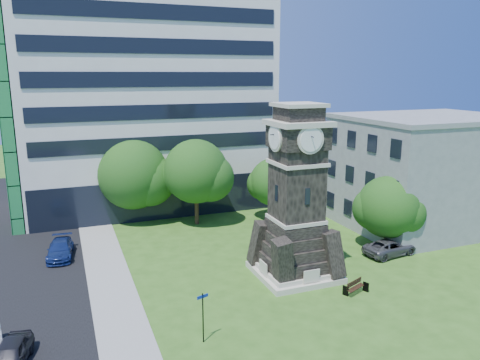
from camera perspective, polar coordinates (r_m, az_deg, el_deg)
name	(u,v)px	position (r m, az deg, el deg)	size (l,w,h in m)	color
ground	(268,293)	(31.70, 3.41, -13.62)	(160.00, 160.00, 0.00)	#305A19
sidewalk	(111,285)	(33.92, -15.45, -12.19)	(3.00, 70.00, 0.06)	gray
clock_tower	(296,204)	(32.74, 6.86, -2.91)	(5.40, 5.40, 12.22)	beige
office_tall	(142,73)	(52.35, -11.84, 12.67)	(26.20, 15.11, 28.60)	white
office_low	(427,171)	(47.30, 21.80, 1.04)	(15.20, 12.20, 10.40)	#939598
car_street_south	(10,356)	(26.86, -26.25, -18.65)	(1.56, 3.87, 1.32)	black
car_street_north	(60,249)	(39.70, -21.06, -7.89)	(1.82, 4.48, 1.30)	navy
car_east_lot	(390,247)	(39.43, 17.80, -7.82)	(2.08, 4.50, 1.25)	#4C4C51
park_bench	(355,287)	(32.38, 13.88, -12.51)	(1.67, 0.45, 0.86)	black
street_sign	(203,312)	(25.83, -4.55, -15.74)	(0.68, 0.07, 2.83)	black
tree_nw	(134,176)	(46.02, -12.76, 0.47)	(7.45, 6.77, 8.10)	#332114
tree_nc	(197,173)	(44.14, -5.30, 0.80)	(6.65, 6.04, 8.20)	#332114
tree_ne	(274,183)	(45.77, 4.20, -0.42)	(5.17, 4.70, 6.16)	#332114
tree_east	(389,209)	(39.96, 17.69, -3.34)	(5.58, 5.07, 6.09)	#332114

